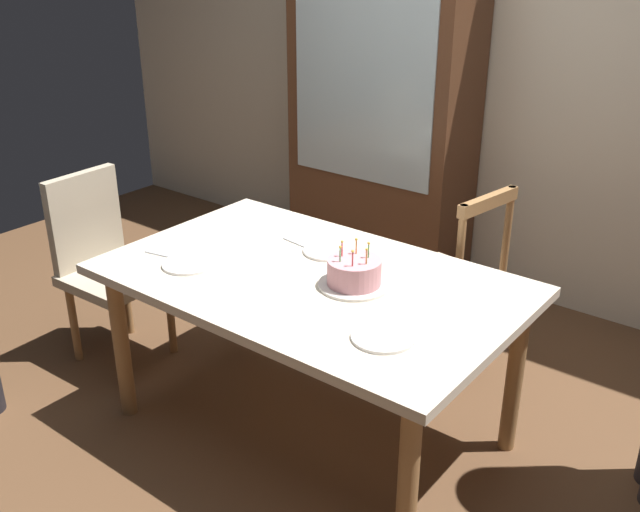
% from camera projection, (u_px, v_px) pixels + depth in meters
% --- Properties ---
extents(ground, '(6.40, 6.40, 0.00)m').
position_uv_depth(ground, '(311.00, 428.00, 3.20)').
color(ground, brown).
extents(back_wall, '(6.40, 0.10, 2.60)m').
position_uv_depth(back_wall, '(517.00, 73.00, 4.00)').
color(back_wall, beige).
rests_on(back_wall, ground).
extents(dining_table, '(1.67, 1.03, 0.75)m').
position_uv_depth(dining_table, '(310.00, 294.00, 2.93)').
color(dining_table, beige).
rests_on(dining_table, ground).
extents(birthday_cake, '(0.28, 0.28, 0.18)m').
position_uv_depth(birthday_cake, '(354.00, 274.00, 2.79)').
color(birthday_cake, silver).
rests_on(birthday_cake, dining_table).
extents(plate_near_celebrant, '(0.22, 0.22, 0.01)m').
position_uv_depth(plate_near_celebrant, '(189.00, 264.00, 2.98)').
color(plate_near_celebrant, white).
rests_on(plate_near_celebrant, dining_table).
extents(plate_far_side, '(0.22, 0.22, 0.01)m').
position_uv_depth(plate_far_side, '(329.00, 251.00, 3.11)').
color(plate_far_side, white).
rests_on(plate_far_side, dining_table).
extents(plate_near_guest, '(0.22, 0.22, 0.01)m').
position_uv_depth(plate_near_guest, '(383.00, 337.00, 2.45)').
color(plate_near_guest, white).
rests_on(plate_near_guest, dining_table).
extents(fork_near_celebrant, '(0.18, 0.05, 0.01)m').
position_uv_depth(fork_near_celebrant, '(162.00, 255.00, 3.07)').
color(fork_near_celebrant, silver).
rests_on(fork_near_celebrant, dining_table).
extents(fork_far_side, '(0.18, 0.04, 0.01)m').
position_uv_depth(fork_far_side, '(298.00, 243.00, 3.19)').
color(fork_far_side, silver).
rests_on(fork_far_side, dining_table).
extents(chair_spindle_back, '(0.51, 0.51, 0.95)m').
position_uv_depth(chair_spindle_back, '(450.00, 283.00, 3.50)').
color(chair_spindle_back, tan).
rests_on(chair_spindle_back, ground).
extents(chair_upholstered, '(0.46, 0.45, 0.95)m').
position_uv_depth(chair_upholstered, '(104.00, 258.00, 3.59)').
color(chair_upholstered, tan).
rests_on(chair_upholstered, ground).
extents(china_cabinet, '(1.10, 0.45, 1.90)m').
position_uv_depth(china_cabinet, '(382.00, 126.00, 4.32)').
color(china_cabinet, '#56331E').
rests_on(china_cabinet, ground).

